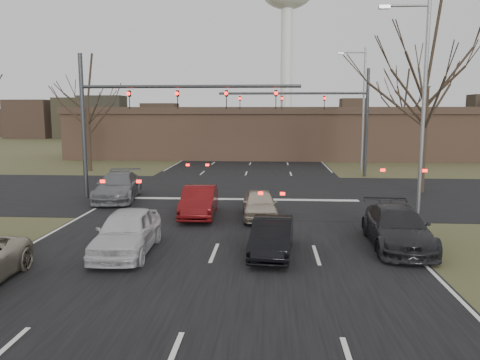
% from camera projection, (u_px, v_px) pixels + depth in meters
% --- Properties ---
extents(ground, '(360.00, 360.00, 0.00)m').
position_uv_depth(ground, '(201.00, 285.00, 13.17)').
color(ground, '#434725').
rests_on(ground, ground).
extents(road_main, '(14.00, 300.00, 0.02)m').
position_uv_depth(road_main, '(258.00, 143.00, 72.40)').
color(road_main, black).
rests_on(road_main, ground).
extents(road_cross, '(200.00, 14.00, 0.02)m').
position_uv_depth(road_cross, '(238.00, 193.00, 27.97)').
color(road_cross, black).
rests_on(road_cross, ground).
extents(building, '(42.40, 10.40, 5.30)m').
position_uv_depth(building, '(272.00, 132.00, 50.16)').
color(building, brown).
rests_on(building, ground).
extents(mast_arm_near, '(12.12, 0.24, 8.00)m').
position_uv_depth(mast_arm_near, '(141.00, 108.00, 25.61)').
color(mast_arm_near, '#383A3D').
rests_on(mast_arm_near, ground).
extents(mast_arm_far, '(11.12, 0.24, 8.00)m').
position_uv_depth(mast_arm_far, '(329.00, 109.00, 34.74)').
color(mast_arm_far, '#383A3D').
rests_on(mast_arm_far, ground).
extents(streetlight_right_near, '(2.34, 0.25, 10.00)m').
position_uv_depth(streetlight_right_near, '(420.00, 96.00, 21.65)').
color(streetlight_right_near, gray).
rests_on(streetlight_right_near, ground).
extents(streetlight_right_far, '(2.34, 0.25, 10.00)m').
position_uv_depth(streetlight_right_far, '(361.00, 103.00, 38.40)').
color(streetlight_right_far, gray).
rests_on(streetlight_right_far, ground).
extents(tree_right_near, '(6.90, 6.90, 11.50)m').
position_uv_depth(tree_right_near, '(429.00, 41.00, 26.95)').
color(tree_right_near, black).
rests_on(tree_right_near, ground).
extents(tree_left_far, '(5.70, 5.70, 9.50)m').
position_uv_depth(tree_left_far, '(86.00, 80.00, 37.63)').
color(tree_left_far, black).
rests_on(tree_left_far, ground).
extents(tree_right_far, '(5.40, 5.40, 9.00)m').
position_uv_depth(tree_right_far, '(405.00, 90.00, 45.73)').
color(tree_right_far, black).
rests_on(tree_right_far, ground).
extents(car_white_sedan, '(1.99, 4.54, 1.52)m').
position_uv_depth(car_white_sedan, '(127.00, 232.00, 16.09)').
color(car_white_sedan, silver).
rests_on(car_white_sedan, ground).
extents(car_black_hatch, '(1.61, 3.88, 1.25)m').
position_uv_depth(car_black_hatch, '(272.00, 237.00, 15.93)').
color(car_black_hatch, black).
rests_on(car_black_hatch, ground).
extents(car_charcoal_sedan, '(2.17, 4.99, 1.43)m').
position_uv_depth(car_charcoal_sedan, '(397.00, 228.00, 16.83)').
color(car_charcoal_sedan, black).
rests_on(car_charcoal_sedan, ground).
extents(car_grey_ahead, '(2.79, 5.43, 1.51)m').
position_uv_depth(car_grey_ahead, '(118.00, 186.00, 25.82)').
color(car_grey_ahead, slate).
rests_on(car_grey_ahead, ground).
extents(car_red_ahead, '(1.68, 4.33, 1.40)m').
position_uv_depth(car_red_ahead, '(199.00, 201.00, 21.78)').
color(car_red_ahead, '#580C0E').
rests_on(car_red_ahead, ground).
extents(car_silver_ahead, '(1.78, 3.88, 1.29)m').
position_uv_depth(car_silver_ahead, '(260.00, 204.00, 21.40)').
color(car_silver_ahead, '#BEB19A').
rests_on(car_silver_ahead, ground).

